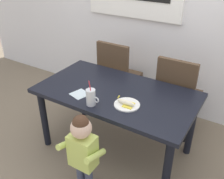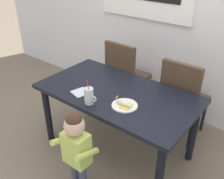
{
  "view_description": "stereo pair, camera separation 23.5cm",
  "coord_description": "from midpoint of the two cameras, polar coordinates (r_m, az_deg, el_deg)",
  "views": [
    {
      "loc": [
        1.07,
        -1.82,
        1.95
      ],
      "look_at": [
        0.0,
        -0.08,
        0.78
      ],
      "focal_mm": 40.65,
      "sensor_mm": 36.0,
      "label": 1
    },
    {
      "loc": [
        1.26,
        -1.69,
        1.95
      ],
      "look_at": [
        0.0,
        -0.08,
        0.78
      ],
      "focal_mm": 40.65,
      "sensor_mm": 36.0,
      "label": 2
    }
  ],
  "objects": [
    {
      "name": "ground_plane",
      "position": [
        2.87,
        -1.54,
        -13.01
      ],
      "size": [
        24.0,
        24.0,
        0.0
      ],
      "primitive_type": "plane",
      "color": "#7A6B56"
    },
    {
      "name": "dining_table",
      "position": [
        2.49,
        -1.73,
        -2.32
      ],
      "size": [
        1.53,
        0.84,
        0.72
      ],
      "color": "black",
      "rests_on": "ground"
    },
    {
      "name": "dining_chair_left",
      "position": [
        3.21,
        -0.91,
        3.72
      ],
      "size": [
        0.44,
        0.44,
        0.96
      ],
      "rotation": [
        0.0,
        0.0,
        3.14
      ],
      "color": "#4C3826",
      "rests_on": "ground"
    },
    {
      "name": "dining_chair_right",
      "position": [
        2.85,
        12.16,
        -0.63
      ],
      "size": [
        0.44,
        0.45,
        0.96
      ],
      "rotation": [
        0.0,
        0.0,
        3.14
      ],
      "color": "#4C3826",
      "rests_on": "ground"
    },
    {
      "name": "toddler_standing",
      "position": [
        2.13,
        -9.9,
        -12.86
      ],
      "size": [
        0.33,
        0.24,
        0.84
      ],
      "color": "#3F4760",
      "rests_on": "ground"
    },
    {
      "name": "milk_cup",
      "position": [
        2.22,
        -7.79,
        -2.03
      ],
      "size": [
        0.13,
        0.08,
        0.25
      ],
      "color": "silver",
      "rests_on": "dining_table"
    },
    {
      "name": "snack_plate",
      "position": [
        2.23,
        0.37,
        -3.51
      ],
      "size": [
        0.23,
        0.23,
        0.01
      ],
      "primitive_type": "cylinder",
      "color": "white",
      "rests_on": "dining_table"
    },
    {
      "name": "peeled_banana",
      "position": [
        2.21,
        0.18,
        -3.09
      ],
      "size": [
        0.17,
        0.11,
        0.07
      ],
      "rotation": [
        0.0,
        0.0,
        -0.0
      ],
      "color": "#F4EAC6",
      "rests_on": "snack_plate"
    },
    {
      "name": "paper_napkin",
      "position": [
        2.43,
        -10.03,
        -1.11
      ],
      "size": [
        0.18,
        0.18,
        0.0
      ],
      "primitive_type": "cube",
      "rotation": [
        0.0,
        0.0,
        -0.27
      ],
      "color": "silver",
      "rests_on": "dining_table"
    }
  ]
}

